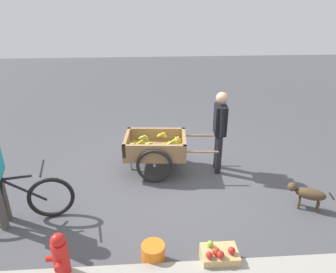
% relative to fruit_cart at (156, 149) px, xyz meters
% --- Properties ---
extents(ground_plane, '(24.00, 24.00, 0.00)m').
position_rel_fruit_cart_xyz_m(ground_plane, '(-0.36, 0.27, -0.44)').
color(ground_plane, '#47474C').
extents(fruit_cart, '(1.70, 0.99, 0.72)m').
position_rel_fruit_cart_xyz_m(fruit_cart, '(0.00, 0.00, 0.00)').
color(fruit_cart, '#937047').
rests_on(fruit_cart, ground).
extents(vendor_person, '(0.23, 0.61, 1.51)m').
position_rel_fruit_cart_xyz_m(vendor_person, '(-1.14, 0.08, 0.45)').
color(vendor_person, black).
rests_on(vendor_person, ground).
extents(bicycle, '(1.64, 0.50, 0.85)m').
position_rel_fruit_cart_xyz_m(bicycle, '(2.05, 1.35, -0.09)').
color(bicycle, black).
rests_on(bicycle, ground).
extents(dog, '(0.61, 0.37, 0.40)m').
position_rel_fruit_cart_xyz_m(dog, '(-2.26, 1.33, -0.17)').
color(dog, '#4C3823').
rests_on(dog, ground).
extents(fire_hydrant, '(0.25, 0.25, 0.67)m').
position_rel_fruit_cart_xyz_m(fire_hydrant, '(1.14, 2.45, -0.11)').
color(fire_hydrant, red).
rests_on(fire_hydrant, ground).
extents(plastic_bucket, '(0.29, 0.29, 0.27)m').
position_rel_fruit_cart_xyz_m(plastic_bucket, '(0.11, 2.25, -0.31)').
color(plastic_bucket, orange).
rests_on(plastic_bucket, ground).
extents(apple_crate, '(0.44, 0.32, 0.32)m').
position_rel_fruit_cart_xyz_m(apple_crate, '(-0.69, 2.35, -0.32)').
color(apple_crate, tan).
rests_on(apple_crate, ground).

